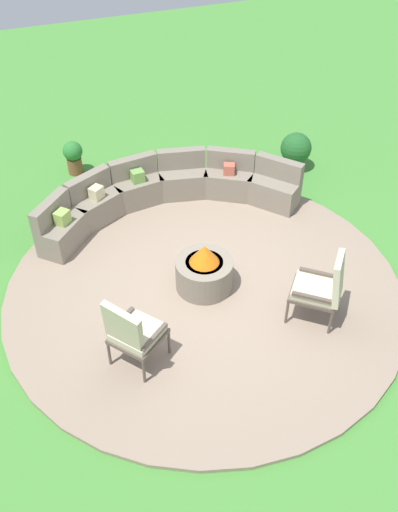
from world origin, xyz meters
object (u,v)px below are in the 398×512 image
at_px(curved_stone_bench, 165,193).
at_px(lounge_chair_front_left, 132,332).
at_px(fire_pit, 204,271).
at_px(potted_plant_2, 73,156).
at_px(lounge_chair_front_right, 323,287).
at_px(potted_plant_3, 296,150).

relative_size(curved_stone_bench, lounge_chair_front_left, 3.85).
bearing_deg(lounge_chair_front_left, fire_pit, 89.96).
distance_m(lounge_chair_front_left, potted_plant_2, 4.69).
height_order(fire_pit, curved_stone_bench, curved_stone_bench).
xyz_separation_m(lounge_chair_front_right, potted_plant_3, (1.55, 3.49, -0.23)).
height_order(lounge_chair_front_right, potted_plant_3, lounge_chair_front_right).
distance_m(lounge_chair_front_left, lounge_chair_front_right, 2.48).
bearing_deg(fire_pit, potted_plant_2, 106.05).
height_order(fire_pit, lounge_chair_front_left, lounge_chair_front_left).
relative_size(lounge_chair_front_left, potted_plant_3, 1.62).
xyz_separation_m(lounge_chair_front_left, potted_plant_3, (4.02, 3.38, -0.26)).
bearing_deg(fire_pit, curved_stone_bench, 87.67).
distance_m(lounge_chair_front_right, potted_plant_2, 5.30).
height_order(curved_stone_bench, potted_plant_2, curved_stone_bench).
height_order(lounge_chair_front_left, potted_plant_3, lounge_chair_front_left).
distance_m(fire_pit, potted_plant_3, 3.64).
bearing_deg(fire_pit, lounge_chair_front_left, -142.79).
bearing_deg(curved_stone_bench, fire_pit, -92.33).
xyz_separation_m(fire_pit, potted_plant_3, (2.74, 2.40, 0.03)).
relative_size(potted_plant_2, potted_plant_3, 0.90).
bearing_deg(potted_plant_2, lounge_chair_front_left, -92.73).
height_order(fire_pit, lounge_chair_front_right, lounge_chair_front_right).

